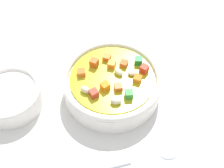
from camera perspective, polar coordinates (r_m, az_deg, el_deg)
ground_plane at (r=54.07cm, az=0.00°, el=-2.18°), size 140.00×140.00×2.00cm
soup_bowl_main at (r=51.08cm, az=0.01°, el=0.18°), size 18.48×18.48×5.96cm
spoon at (r=46.04cm, az=2.93°, el=-16.06°), size 8.99×20.42×0.84cm
side_bowl_small at (r=53.37cm, az=-20.56°, el=-2.43°), size 11.77×11.77×4.16cm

